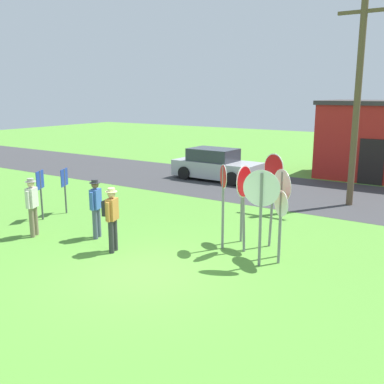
# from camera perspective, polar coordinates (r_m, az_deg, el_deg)

# --- Properties ---
(ground_plane) EXTENTS (80.00, 80.00, 0.00)m
(ground_plane) POSITION_cam_1_polar(r_m,az_deg,el_deg) (10.73, -6.07, -10.27)
(ground_plane) COLOR #518E33
(street_asphalt) EXTENTS (60.00, 6.40, 0.01)m
(street_asphalt) POSITION_cam_1_polar(r_m,az_deg,el_deg) (19.48, 13.76, -0.07)
(street_asphalt) COLOR #38383A
(street_asphalt) RESTS_ON ground
(building_background) EXTENTS (5.70, 4.06, 3.79)m
(building_background) POSITION_cam_1_polar(r_m,az_deg,el_deg) (23.83, 23.11, 6.16)
(building_background) COLOR #B2231E
(building_background) RESTS_ON ground
(utility_pole) EXTENTS (1.80, 0.24, 7.51)m
(utility_pole) POSITION_cam_1_polar(r_m,az_deg,el_deg) (17.43, 20.40, 11.09)
(utility_pole) COLOR brown
(utility_pole) RESTS_ON ground
(parked_car_on_street) EXTENTS (4.34, 2.09, 1.51)m
(parked_car_on_street) POSITION_cam_1_polar(r_m,az_deg,el_deg) (21.74, 3.13, 3.40)
(parked_car_on_street) COLOR #A5A8AD
(parked_car_on_street) RESTS_ON ground
(stop_sign_tallest) EXTENTS (0.86, 0.26, 2.39)m
(stop_sign_tallest) POSITION_cam_1_polar(r_m,az_deg,el_deg) (10.72, 8.84, -1.04)
(stop_sign_tallest) COLOR slate
(stop_sign_tallest) RESTS_ON ground
(stop_sign_rear_left) EXTENTS (0.67, 0.50, 2.30)m
(stop_sign_rear_left) POSITION_cam_1_polar(r_m,az_deg,el_deg) (11.47, 11.39, -0.63)
(stop_sign_rear_left) COLOR slate
(stop_sign_rear_left) RESTS_ON ground
(stop_sign_leaning_right) EXTENTS (0.71, 0.37, 2.58)m
(stop_sign_leaning_right) POSITION_cam_1_polar(r_m,az_deg,el_deg) (12.20, 10.32, 1.08)
(stop_sign_leaning_right) COLOR slate
(stop_sign_leaning_right) RESTS_ON ground
(stop_sign_rear_right) EXTENTS (0.16, 0.85, 2.33)m
(stop_sign_rear_right) POSITION_cam_1_polar(r_m,az_deg,el_deg) (11.69, 6.68, -0.09)
(stop_sign_rear_right) COLOR slate
(stop_sign_rear_right) RESTS_ON ground
(stop_sign_center_cluster) EXTENTS (0.46, 0.47, 2.32)m
(stop_sign_center_cluster) POSITION_cam_1_polar(r_m,az_deg,el_deg) (11.86, 4.00, -0.14)
(stop_sign_center_cluster) COLOR slate
(stop_sign_center_cluster) RESTS_ON ground
(stop_sign_low_front) EXTENTS (0.57, 0.41, 2.12)m
(stop_sign_low_front) POSITION_cam_1_polar(r_m,az_deg,el_deg) (12.51, 6.40, -0.08)
(stop_sign_low_front) COLOR slate
(stop_sign_low_front) RESTS_ON ground
(stop_sign_leaning_left) EXTENTS (0.52, 0.40, 1.86)m
(stop_sign_leaning_left) POSITION_cam_1_polar(r_m,az_deg,el_deg) (11.08, 11.26, -2.90)
(stop_sign_leaning_left) COLOR slate
(stop_sign_leaning_left) RESTS_ON ground
(person_near_signs) EXTENTS (0.35, 0.52, 1.74)m
(person_near_signs) POSITION_cam_1_polar(r_m,az_deg,el_deg) (13.83, -19.77, -1.42)
(person_near_signs) COLOR #7A6B56
(person_near_signs) RESTS_ON ground
(person_on_left) EXTENTS (0.43, 0.55, 1.74)m
(person_on_left) POSITION_cam_1_polar(r_m,az_deg,el_deg) (11.92, -10.26, -2.92)
(person_on_left) COLOR #2D2D33
(person_on_left) RESTS_ON ground
(person_in_teal) EXTENTS (0.33, 0.54, 1.74)m
(person_in_teal) POSITION_cam_1_polar(r_m,az_deg,el_deg) (13.15, -12.20, -1.66)
(person_in_teal) COLOR #4C5670
(person_in_teal) RESTS_ON ground
(info_panel_leftmost) EXTENTS (0.32, 0.53, 1.65)m
(info_panel_leftmost) POSITION_cam_1_polar(r_m,az_deg,el_deg) (15.52, -18.82, 0.70)
(info_panel_leftmost) COLOR #4C4C51
(info_panel_leftmost) RESTS_ON ground
(info_panel_middle) EXTENTS (0.31, 0.54, 1.58)m
(info_panel_middle) POSITION_cam_1_polar(r_m,az_deg,el_deg) (16.12, -15.99, 1.13)
(info_panel_middle) COLOR #4C4C51
(info_panel_middle) RESTS_ON ground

